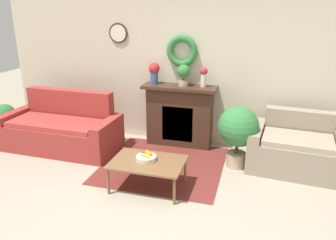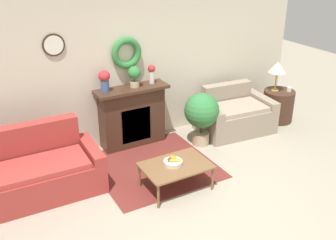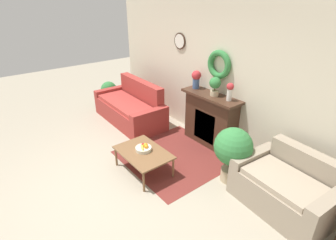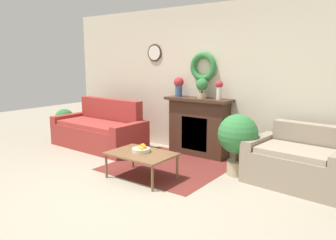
{
  "view_description": "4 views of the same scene",
  "coord_description": "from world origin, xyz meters",
  "px_view_note": "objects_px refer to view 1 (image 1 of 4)",
  "views": [
    {
      "loc": [
        1.15,
        -2.87,
        2.3
      ],
      "look_at": [
        -0.05,
        1.34,
        0.78
      ],
      "focal_mm": 35.0,
      "sensor_mm": 36.0,
      "label": 1
    },
    {
      "loc": [
        -2.59,
        -3.34,
        3.27
      ],
      "look_at": [
        -0.05,
        1.19,
        0.89
      ],
      "focal_mm": 42.0,
      "sensor_mm": 36.0,
      "label": 2
    },
    {
      "loc": [
        2.99,
        -1.2,
        2.78
      ],
      "look_at": [
        -0.22,
        1.35,
        0.78
      ],
      "focal_mm": 28.0,
      "sensor_mm": 36.0,
      "label": 3
    },
    {
      "loc": [
        2.88,
        -2.73,
        1.73
      ],
      "look_at": [
        -0.11,
        1.36,
        0.8
      ],
      "focal_mm": 35.0,
      "sensor_mm": 36.0,
      "label": 4
    }
  ],
  "objects_px": {
    "fireplace": "(180,115)",
    "fruit_bowl": "(146,157)",
    "couch_left": "(62,129)",
    "potted_plant_on_mantel": "(184,73)",
    "vase_on_mantel_right": "(204,75)",
    "loveseat_right": "(296,149)",
    "potted_plant_floor_by_loveseat": "(238,129)",
    "coffee_table": "(148,164)",
    "vase_on_mantel_left": "(154,72)",
    "potted_plant_floor_by_couch": "(5,118)"
  },
  "relations": [
    {
      "from": "fireplace",
      "to": "fruit_bowl",
      "type": "relative_size",
      "value": 4.6
    },
    {
      "from": "couch_left",
      "to": "potted_plant_on_mantel",
      "type": "bearing_deg",
      "value": 20.33
    },
    {
      "from": "vase_on_mantel_right",
      "to": "loveseat_right",
      "type": "bearing_deg",
      "value": -16.35
    },
    {
      "from": "vase_on_mantel_right",
      "to": "potted_plant_floor_by_loveseat",
      "type": "height_order",
      "value": "vase_on_mantel_right"
    },
    {
      "from": "couch_left",
      "to": "coffee_table",
      "type": "height_order",
      "value": "couch_left"
    },
    {
      "from": "fireplace",
      "to": "coffee_table",
      "type": "distance_m",
      "value": 1.57
    },
    {
      "from": "fireplace",
      "to": "couch_left",
      "type": "height_order",
      "value": "fireplace"
    },
    {
      "from": "fireplace",
      "to": "fruit_bowl",
      "type": "height_order",
      "value": "fireplace"
    },
    {
      "from": "coffee_table",
      "to": "vase_on_mantel_right",
      "type": "relative_size",
      "value": 2.95
    },
    {
      "from": "vase_on_mantel_left",
      "to": "vase_on_mantel_right",
      "type": "bearing_deg",
      "value": 0.0
    },
    {
      "from": "coffee_table",
      "to": "potted_plant_floor_by_couch",
      "type": "distance_m",
      "value": 3.17
    },
    {
      "from": "fruit_bowl",
      "to": "potted_plant_on_mantel",
      "type": "relative_size",
      "value": 0.76
    },
    {
      "from": "couch_left",
      "to": "vase_on_mantel_right",
      "type": "height_order",
      "value": "vase_on_mantel_right"
    },
    {
      "from": "potted_plant_floor_by_loveseat",
      "to": "fireplace",
      "type": "bearing_deg",
      "value": 150.2
    },
    {
      "from": "couch_left",
      "to": "loveseat_right",
      "type": "height_order",
      "value": "couch_left"
    },
    {
      "from": "coffee_table",
      "to": "potted_plant_floor_by_couch",
      "type": "bearing_deg",
      "value": 163.28
    },
    {
      "from": "loveseat_right",
      "to": "potted_plant_floor_by_couch",
      "type": "xyz_separation_m",
      "value": [
        -4.95,
        -0.21,
        0.1
      ]
    },
    {
      "from": "potted_plant_on_mantel",
      "to": "potted_plant_floor_by_loveseat",
      "type": "distance_m",
      "value": 1.31
    },
    {
      "from": "fireplace",
      "to": "coffee_table",
      "type": "xyz_separation_m",
      "value": [
        -0.04,
        -1.55,
        -0.18
      ]
    },
    {
      "from": "couch_left",
      "to": "vase_on_mantel_left",
      "type": "bearing_deg",
      "value": 27.04
    },
    {
      "from": "loveseat_right",
      "to": "vase_on_mantel_left",
      "type": "xyz_separation_m",
      "value": [
        -2.33,
        0.44,
        0.95
      ]
    },
    {
      "from": "fireplace",
      "to": "potted_plant_floor_by_loveseat",
      "type": "height_order",
      "value": "fireplace"
    },
    {
      "from": "vase_on_mantel_left",
      "to": "potted_plant_on_mantel",
      "type": "xyz_separation_m",
      "value": [
        0.51,
        -0.02,
        0.0
      ]
    },
    {
      "from": "couch_left",
      "to": "vase_on_mantel_right",
      "type": "xyz_separation_m",
      "value": [
        2.27,
        0.69,
        0.92
      ]
    },
    {
      "from": "loveseat_right",
      "to": "vase_on_mantel_right",
      "type": "distance_m",
      "value": 1.81
    },
    {
      "from": "vase_on_mantel_left",
      "to": "couch_left",
      "type": "bearing_deg",
      "value": -154.23
    },
    {
      "from": "coffee_table",
      "to": "fruit_bowl",
      "type": "distance_m",
      "value": 0.09
    },
    {
      "from": "couch_left",
      "to": "fireplace",
      "type": "bearing_deg",
      "value": 21.3
    },
    {
      "from": "vase_on_mantel_right",
      "to": "fireplace",
      "type": "bearing_deg",
      "value": -179.18
    },
    {
      "from": "vase_on_mantel_right",
      "to": "potted_plant_on_mantel",
      "type": "xyz_separation_m",
      "value": [
        -0.33,
        -0.02,
        0.02
      ]
    },
    {
      "from": "fireplace",
      "to": "loveseat_right",
      "type": "relative_size",
      "value": 0.88
    },
    {
      "from": "fruit_bowl",
      "to": "fireplace",
      "type": "bearing_deg",
      "value": 87.34
    },
    {
      "from": "fireplace",
      "to": "loveseat_right",
      "type": "distance_m",
      "value": 1.94
    },
    {
      "from": "loveseat_right",
      "to": "potted_plant_on_mantel",
      "type": "bearing_deg",
      "value": 172.32
    },
    {
      "from": "coffee_table",
      "to": "fruit_bowl",
      "type": "xyz_separation_m",
      "value": [
        -0.03,
        0.03,
        0.08
      ]
    },
    {
      "from": "coffee_table",
      "to": "potted_plant_on_mantel",
      "type": "xyz_separation_m",
      "value": [
        0.1,
        1.54,
        0.91
      ]
    },
    {
      "from": "coffee_table",
      "to": "fruit_bowl",
      "type": "bearing_deg",
      "value": 132.55
    },
    {
      "from": "fruit_bowl",
      "to": "vase_on_mantel_left",
      "type": "relative_size",
      "value": 0.75
    },
    {
      "from": "fruit_bowl",
      "to": "vase_on_mantel_left",
      "type": "height_order",
      "value": "vase_on_mantel_left"
    },
    {
      "from": "potted_plant_on_mantel",
      "to": "potted_plant_floor_by_loveseat",
      "type": "bearing_deg",
      "value": -30.74
    },
    {
      "from": "fireplace",
      "to": "potted_plant_on_mantel",
      "type": "distance_m",
      "value": 0.73
    },
    {
      "from": "loveseat_right",
      "to": "vase_on_mantel_right",
      "type": "height_order",
      "value": "vase_on_mantel_right"
    },
    {
      "from": "coffee_table",
      "to": "loveseat_right",
      "type": "bearing_deg",
      "value": 30.36
    },
    {
      "from": "potted_plant_floor_by_couch",
      "to": "potted_plant_on_mantel",
      "type": "bearing_deg",
      "value": 11.32
    },
    {
      "from": "coffee_table",
      "to": "vase_on_mantel_right",
      "type": "distance_m",
      "value": 1.85
    },
    {
      "from": "couch_left",
      "to": "fruit_bowl",
      "type": "distance_m",
      "value": 2.0
    },
    {
      "from": "couch_left",
      "to": "fruit_bowl",
      "type": "bearing_deg",
      "value": -23.46
    },
    {
      "from": "potted_plant_floor_by_couch",
      "to": "coffee_table",
      "type": "bearing_deg",
      "value": -16.72
    },
    {
      "from": "vase_on_mantel_right",
      "to": "potted_plant_on_mantel",
      "type": "height_order",
      "value": "potted_plant_on_mantel"
    },
    {
      "from": "loveseat_right",
      "to": "fruit_bowl",
      "type": "distance_m",
      "value": 2.24
    }
  ]
}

